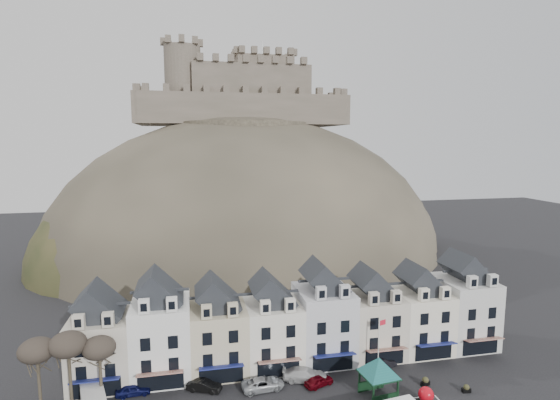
# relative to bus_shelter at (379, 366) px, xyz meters

# --- Properties ---
(townhouse_terrace) EXTENTS (54.40, 9.35, 11.80)m
(townhouse_terrace) POSITION_rel_bus_shelter_xyz_m (-6.48, 9.99, 1.67)
(townhouse_terrace) COLOR beige
(townhouse_terrace) RESTS_ON ground
(castle_hill) EXTENTS (100.00, 76.00, 68.00)m
(castle_hill) POSITION_rel_bus_shelter_xyz_m (-5.37, 62.98, -3.52)
(castle_hill) COLOR #322F27
(castle_hill) RESTS_ON ground
(castle) EXTENTS (50.20, 22.20, 22.00)m
(castle) POSITION_rel_bus_shelter_xyz_m (-6.12, 69.96, 36.56)
(castle) COLOR brown
(castle) RESTS_ON ground
(tree_left_far) EXTENTS (3.61, 3.61, 8.24)m
(tree_left_far) POSITION_rel_bus_shelter_xyz_m (-35.63, 4.52, 3.27)
(tree_left_far) COLOR #362E22
(tree_left_far) RESTS_ON ground
(tree_left_mid) EXTENTS (3.78, 3.78, 8.64)m
(tree_left_mid) POSITION_rel_bus_shelter_xyz_m (-32.63, 4.52, 3.61)
(tree_left_mid) COLOR #362E22
(tree_left_mid) RESTS_ON ground
(tree_left_near) EXTENTS (3.43, 3.43, 7.84)m
(tree_left_near) POSITION_rel_bus_shelter_xyz_m (-29.63, 4.52, 2.92)
(tree_left_near) COLOR #362E22
(tree_left_near) RESTS_ON ground
(bus_shelter) EXTENTS (7.31, 7.31, 4.68)m
(bus_shelter) POSITION_rel_bus_shelter_xyz_m (0.00, 0.00, 0.00)
(bus_shelter) COLOR black
(bus_shelter) RESTS_ON ground
(red_buoy) EXTENTS (1.69, 1.69, 2.05)m
(red_buoy) POSITION_rel_bus_shelter_xyz_m (4.42, -2.42, -2.59)
(red_buoy) COLOR black
(red_buoy) RESTS_ON ground
(flagpole) EXTENTS (1.01, 0.37, 7.26)m
(flagpole) POSITION_rel_bus_shelter_xyz_m (1.88, 4.05, 0.51)
(flagpole) COLOR silver
(flagpole) RESTS_ON ground
(planter_west) EXTENTS (0.98, 0.65, 0.93)m
(planter_west) POSITION_rel_bus_shelter_xyz_m (10.21, -1.15, -3.18)
(planter_west) COLOR black
(planter_west) RESTS_ON ground
(planter_east) EXTENTS (1.18, 0.88, 1.06)m
(planter_east) POSITION_rel_bus_shelter_xyz_m (6.37, 1.02, -3.12)
(planter_east) COLOR black
(planter_east) RESTS_ON ground
(car_navy) EXTENTS (3.89, 1.79, 1.29)m
(car_navy) POSITION_rel_bus_shelter_xyz_m (-26.63, 6.02, -2.98)
(car_navy) COLOR #0D1042
(car_navy) RESTS_ON ground
(car_black) EXTENTS (4.14, 2.75, 1.29)m
(car_black) POSITION_rel_bus_shelter_xyz_m (-18.82, 5.16, -2.99)
(car_black) COLOR black
(car_black) RESTS_ON ground
(car_silver) EXTENTS (5.02, 2.71, 1.36)m
(car_silver) POSITION_rel_bus_shelter_xyz_m (-12.23, 4.12, -2.95)
(car_silver) COLOR #ACB0B4
(car_silver) RESTS_ON ground
(car_white) EXTENTS (5.76, 3.68, 1.55)m
(car_white) POSITION_rel_bus_shelter_xyz_m (-7.03, 4.88, -2.85)
(car_white) COLOR silver
(car_white) RESTS_ON ground
(car_maroon) EXTENTS (3.86, 2.63, 1.22)m
(car_maroon) POSITION_rel_bus_shelter_xyz_m (-5.74, 3.52, -3.02)
(car_maroon) COLOR #50040C
(car_maroon) RESTS_ON ground
(car_charcoal) EXTENTS (3.85, 1.43, 1.26)m
(car_charcoal) POSITION_rel_bus_shelter_xyz_m (3.13, 6.02, -3.00)
(car_charcoal) COLOR black
(car_charcoal) RESTS_ON ground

